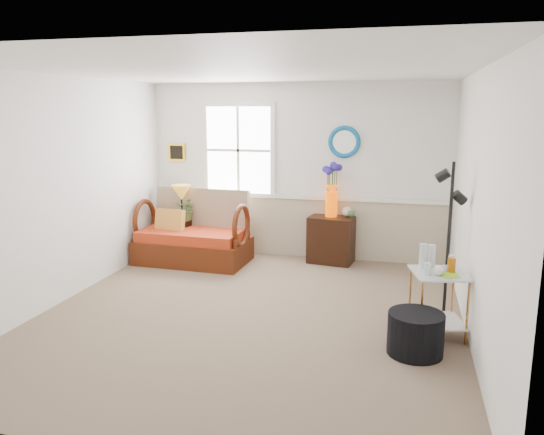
% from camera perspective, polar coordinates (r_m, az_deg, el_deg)
% --- Properties ---
extents(floor, '(4.50, 5.00, 0.01)m').
position_cam_1_polar(floor, '(5.90, -2.41, -10.45)').
color(floor, '#7F6750').
rests_on(floor, ground).
extents(ceiling, '(4.50, 5.00, 0.01)m').
position_cam_1_polar(ceiling, '(5.48, -2.65, 15.62)').
color(ceiling, white).
rests_on(ceiling, walls).
extents(walls, '(4.51, 5.01, 2.60)m').
position_cam_1_polar(walls, '(5.55, -2.52, 2.10)').
color(walls, white).
rests_on(walls, floor).
extents(wainscot, '(4.46, 0.02, 0.90)m').
position_cam_1_polar(wainscot, '(8.07, 2.60, -1.05)').
color(wainscot, tan).
rests_on(wainscot, walls).
extents(chair_rail, '(4.46, 0.04, 0.06)m').
position_cam_1_polar(chair_rail, '(7.97, 2.62, 2.23)').
color(chair_rail, white).
rests_on(chair_rail, walls).
extents(window, '(1.14, 0.06, 1.44)m').
position_cam_1_polar(window, '(8.12, -3.62, 7.23)').
color(window, white).
rests_on(window, walls).
extents(picture, '(0.28, 0.03, 0.28)m').
position_cam_1_polar(picture, '(8.50, -10.21, 6.92)').
color(picture, gold).
rests_on(picture, walls).
extents(mirror, '(0.47, 0.07, 0.47)m').
position_cam_1_polar(mirror, '(7.78, 7.79, 8.06)').
color(mirror, '#077AAD').
rests_on(mirror, walls).
extents(loveseat, '(1.63, 0.96, 1.04)m').
position_cam_1_polar(loveseat, '(7.81, -8.56, -1.06)').
color(loveseat, maroon).
rests_on(loveseat, floor).
extents(throw_pillow, '(0.45, 0.17, 0.44)m').
position_cam_1_polar(throw_pillow, '(7.89, -10.95, -0.72)').
color(throw_pillow, orange).
rests_on(throw_pillow, loveseat).
extents(lamp_stand, '(0.39, 0.39, 0.58)m').
position_cam_1_polar(lamp_stand, '(8.20, -9.65, -2.17)').
color(lamp_stand, black).
rests_on(lamp_stand, floor).
extents(table_lamp, '(0.30, 0.30, 0.53)m').
position_cam_1_polar(table_lamp, '(8.05, -9.69, 1.59)').
color(table_lamp, gold).
rests_on(table_lamp, lamp_stand).
extents(potted_plant, '(0.36, 0.39, 0.27)m').
position_cam_1_polar(potted_plant, '(8.01, -9.14, 0.63)').
color(potted_plant, '#416434').
rests_on(potted_plant, lamp_stand).
extents(cabinet, '(0.68, 0.49, 0.68)m').
position_cam_1_polar(cabinet, '(7.79, 6.37, -2.40)').
color(cabinet, black).
rests_on(cabinet, floor).
extents(flower_vase, '(0.23, 0.23, 0.77)m').
position_cam_1_polar(flower_vase, '(7.70, 6.44, 2.92)').
color(flower_vase, '#D94700').
rests_on(flower_vase, cabinet).
extents(side_table, '(0.62, 0.62, 0.65)m').
position_cam_1_polar(side_table, '(5.55, 17.39, -8.86)').
color(side_table, '#BA7836').
rests_on(side_table, floor).
extents(tabletop_items, '(0.53, 0.53, 0.25)m').
position_cam_1_polar(tabletop_items, '(5.45, 17.55, -4.26)').
color(tabletop_items, silver).
rests_on(tabletop_items, side_table).
extents(floor_lamp, '(0.28, 0.28, 1.69)m').
position_cam_1_polar(floor_lamp, '(5.87, 18.44, -2.51)').
color(floor_lamp, black).
rests_on(floor_lamp, floor).
extents(ottoman, '(0.60, 0.60, 0.39)m').
position_cam_1_polar(ottoman, '(5.14, 15.18, -11.95)').
color(ottoman, black).
rests_on(ottoman, floor).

